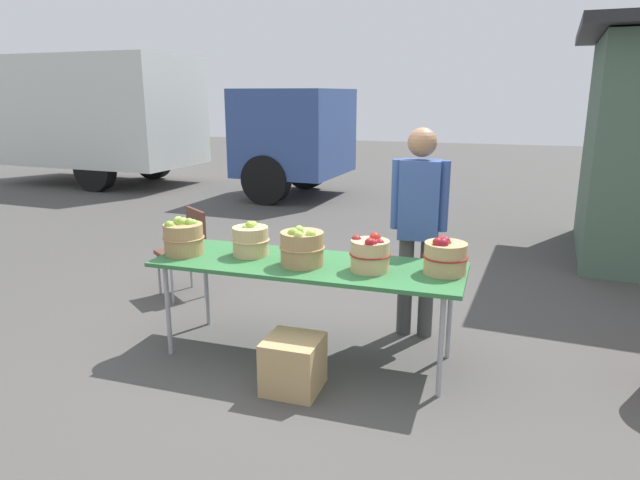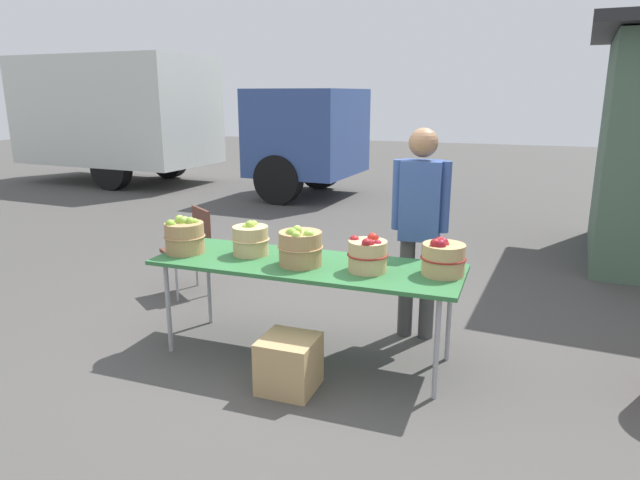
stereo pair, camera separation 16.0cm
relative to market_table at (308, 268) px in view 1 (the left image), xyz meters
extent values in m
plane|color=#474442|center=(0.00, 0.00, -0.71)|extent=(40.00, 40.00, 0.00)
cube|color=#2D6B38|center=(0.00, 0.00, 0.02)|extent=(2.30, 0.76, 0.03)
cylinder|color=#99999E|center=(-1.03, -0.30, -0.35)|extent=(0.04, 0.04, 0.72)
cylinder|color=#99999E|center=(1.03, -0.30, -0.35)|extent=(0.04, 0.04, 0.72)
cylinder|color=#99999E|center=(-1.03, 0.30, -0.35)|extent=(0.04, 0.04, 0.72)
cylinder|color=#99999E|center=(1.03, 0.30, -0.35)|extent=(0.04, 0.04, 0.72)
cylinder|color=#A87F51|center=(-1.00, -0.07, 0.16)|extent=(0.30, 0.30, 0.24)
torus|color=#A87F51|center=(-1.00, -0.07, 0.17)|extent=(0.32, 0.32, 0.01)
sphere|color=#7AA833|center=(-0.95, -0.05, 0.29)|extent=(0.08, 0.08, 0.08)
sphere|color=#9EC647|center=(-1.06, -0.03, 0.29)|extent=(0.08, 0.08, 0.08)
sphere|color=#9EC647|center=(-1.00, -0.05, 0.29)|extent=(0.07, 0.07, 0.07)
sphere|color=#7AA833|center=(-1.06, -0.15, 0.28)|extent=(0.08, 0.08, 0.08)
sphere|color=#7AA833|center=(-0.93, -0.02, 0.28)|extent=(0.07, 0.07, 0.07)
sphere|color=#7AA833|center=(-1.00, -0.07, 0.29)|extent=(0.08, 0.08, 0.08)
sphere|color=#9EC647|center=(-1.00, -0.08, 0.27)|extent=(0.07, 0.07, 0.07)
cylinder|color=tan|center=(-0.49, 0.06, 0.15)|extent=(0.28, 0.28, 0.22)
torus|color=tan|center=(-0.49, 0.06, 0.16)|extent=(0.30, 0.30, 0.01)
sphere|color=#7AA833|center=(-0.51, 0.10, 0.26)|extent=(0.07, 0.07, 0.07)
sphere|color=#8CB738|center=(-0.51, 0.04, 0.25)|extent=(0.07, 0.07, 0.07)
sphere|color=#8CB738|center=(-0.50, 0.14, 0.26)|extent=(0.08, 0.08, 0.08)
sphere|color=#8CB738|center=(-0.49, 0.06, 0.27)|extent=(0.08, 0.08, 0.08)
cylinder|color=#A87F51|center=(-0.02, -0.06, 0.16)|extent=(0.31, 0.31, 0.25)
torus|color=#A87F51|center=(-0.02, -0.06, 0.18)|extent=(0.33, 0.33, 0.01)
sphere|color=#7AA833|center=(-0.03, -0.09, 0.28)|extent=(0.07, 0.07, 0.07)
sphere|color=#7AA833|center=(-0.05, -0.13, 0.29)|extent=(0.08, 0.08, 0.08)
sphere|color=#9EC647|center=(0.00, -0.18, 0.29)|extent=(0.07, 0.07, 0.07)
sphere|color=#8CB738|center=(-0.07, -0.11, 0.28)|extent=(0.08, 0.08, 0.08)
sphere|color=#9EC647|center=(-0.03, -0.10, 0.31)|extent=(0.07, 0.07, 0.07)
sphere|color=#9EC647|center=(0.07, -0.12, 0.29)|extent=(0.08, 0.08, 0.08)
cylinder|color=tan|center=(0.48, -0.04, 0.15)|extent=(0.27, 0.27, 0.22)
torus|color=maroon|center=(0.48, -0.04, 0.16)|extent=(0.29, 0.29, 0.01)
sphere|color=maroon|center=(0.56, -0.06, 0.25)|extent=(0.06, 0.06, 0.06)
sphere|color=maroon|center=(0.50, 0.05, 0.26)|extent=(0.07, 0.07, 0.07)
sphere|color=maroon|center=(0.52, -0.11, 0.26)|extent=(0.07, 0.07, 0.07)
sphere|color=maroon|center=(0.50, -0.14, 0.27)|extent=(0.07, 0.07, 0.07)
sphere|color=maroon|center=(0.38, -0.02, 0.25)|extent=(0.07, 0.07, 0.07)
sphere|color=#B22319|center=(0.50, 0.03, 0.27)|extent=(0.08, 0.08, 0.08)
cylinder|color=tan|center=(0.99, 0.06, 0.15)|extent=(0.29, 0.29, 0.22)
torus|color=maroon|center=(0.99, 0.06, 0.16)|extent=(0.31, 0.31, 0.01)
sphere|color=maroon|center=(0.98, 0.07, 0.25)|extent=(0.07, 0.07, 0.07)
sphere|color=maroon|center=(0.98, 0.00, 0.27)|extent=(0.08, 0.08, 0.08)
sphere|color=maroon|center=(0.96, 0.10, 0.27)|extent=(0.07, 0.07, 0.07)
sphere|color=maroon|center=(0.94, 0.00, 0.27)|extent=(0.07, 0.07, 0.07)
sphere|color=maroon|center=(0.98, 0.07, 0.26)|extent=(0.08, 0.08, 0.08)
sphere|color=#B22319|center=(0.99, 0.06, 0.25)|extent=(0.08, 0.08, 0.08)
sphere|color=#B22319|center=(0.96, 0.08, 0.26)|extent=(0.08, 0.08, 0.08)
cylinder|color=#3F3F3F|center=(0.80, 0.66, -0.29)|extent=(0.12, 0.12, 0.84)
cylinder|color=#3F3F3F|center=(0.63, 0.65, -0.29)|extent=(0.12, 0.12, 0.84)
cube|color=#334C8C|center=(0.72, 0.65, 0.44)|extent=(0.33, 0.24, 0.63)
sphere|color=#936B4C|center=(0.72, 0.65, 0.89)|extent=(0.23, 0.23, 0.23)
cylinder|color=#334C8C|center=(0.90, 0.66, 0.48)|extent=(0.09, 0.09, 0.56)
cylinder|color=#334C8C|center=(0.53, 0.64, 0.48)|extent=(0.09, 0.09, 0.56)
cube|color=silver|center=(-7.22, 6.76, 0.89)|extent=(4.32, 2.44, 2.30)
cube|color=#334C8C|center=(-2.53, 6.50, 0.54)|extent=(1.92, 2.20, 1.60)
cube|color=black|center=(-1.68, 6.45, 0.86)|extent=(0.14, 1.76, 0.80)
cylinder|color=black|center=(-2.63, 7.45, -0.26)|extent=(0.91, 0.33, 0.90)
cylinder|color=black|center=(-2.74, 5.56, -0.26)|extent=(0.91, 0.33, 0.90)
cylinder|color=black|center=(-6.57, 7.68, -0.26)|extent=(0.91, 0.33, 0.90)
cylinder|color=black|center=(-6.67, 5.78, -0.26)|extent=(0.91, 0.33, 0.90)
cube|color=brown|center=(-1.64, 0.88, -0.27)|extent=(0.56, 0.56, 0.04)
cube|color=brown|center=(-1.53, 1.02, -0.05)|extent=(0.34, 0.26, 0.40)
cylinder|color=gray|center=(-1.88, 0.84, -0.50)|extent=(0.02, 0.02, 0.42)
cylinder|color=gray|center=(-1.60, 0.64, -0.50)|extent=(0.02, 0.02, 0.42)
cylinder|color=gray|center=(-1.68, 1.12, -0.50)|extent=(0.02, 0.02, 0.42)
cylinder|color=gray|center=(-1.40, 0.92, -0.50)|extent=(0.02, 0.02, 0.42)
cube|color=tan|center=(0.07, -0.51, -0.52)|extent=(0.37, 0.37, 0.37)
camera|label=1|loc=(1.32, -3.76, 1.26)|focal=31.52mm
camera|label=2|loc=(1.47, -3.71, 1.26)|focal=31.52mm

